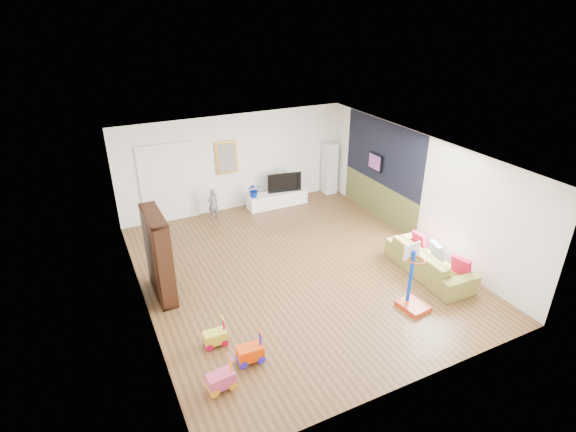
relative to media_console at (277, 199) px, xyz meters
name	(u,v)px	position (x,y,z in m)	size (l,w,h in m)	color
floor	(296,269)	(-1.08, -3.31, -0.21)	(6.50, 7.50, 0.00)	brown
ceiling	(297,153)	(-1.08, -3.31, 2.49)	(6.50, 7.50, 0.00)	white
wall_back	(235,163)	(-1.08, 0.44, 1.14)	(6.50, 0.00, 2.70)	white
wall_front	(415,317)	(-1.08, -7.06, 1.14)	(6.50, 0.00, 2.70)	silver
wall_left	(138,249)	(-4.33, -3.31, 1.14)	(0.00, 7.50, 2.70)	white
wall_right	(417,189)	(2.17, -3.31, 1.14)	(0.00, 7.50, 2.70)	silver
navy_accent	(383,153)	(2.16, -1.91, 1.64)	(0.01, 3.20, 1.70)	black
olive_wainscot	(378,200)	(2.16, -1.91, 0.29)	(0.01, 3.20, 1.00)	brown
doorway	(168,184)	(-2.98, 0.40, 0.84)	(1.45, 0.06, 2.10)	white
painting_back	(227,157)	(-1.33, 0.40, 1.34)	(0.62, 0.06, 0.92)	gold
artwork_right	(375,162)	(2.09, -1.71, 1.34)	(0.04, 0.56, 0.46)	#7F3F8C
media_console	(277,199)	(0.00, 0.00, 0.00)	(1.77, 0.44, 0.41)	white
tall_cabinet	(330,168)	(1.87, 0.20, 0.59)	(0.37, 0.37, 1.59)	silver
bookshelf	(159,255)	(-3.93, -2.93, 0.70)	(0.32, 1.24, 1.81)	#32190D
sofa	(429,261)	(1.46, -4.74, 0.11)	(2.14, 0.84, 0.63)	olive
basketball_hoop	(417,279)	(0.34, -5.57, 0.47)	(0.47, 0.57, 1.35)	#B33113
ride_on_yellow	(215,333)	(-3.44, -4.87, 0.05)	(0.39, 0.24, 0.52)	yellow
ride_on_orange	(250,348)	(-3.05, -5.51, 0.08)	(0.43, 0.27, 0.57)	#FB4200
ride_on_pink	(220,375)	(-3.67, -5.85, 0.07)	(0.42, 0.26, 0.56)	#D53B6D
child	(213,204)	(-1.93, -0.01, 0.23)	(0.32, 0.21, 0.87)	slate
tv	(284,181)	(0.24, 0.05, 0.49)	(0.99, 0.13, 0.57)	black
vase_plant	(254,190)	(-0.72, -0.02, 0.42)	(0.38, 0.33, 0.42)	#041F93
pillow_left	(461,266)	(1.69, -5.39, 0.29)	(0.11, 0.40, 0.40)	red
pillow_center	(437,251)	(1.66, -4.72, 0.29)	(0.10, 0.40, 0.40)	silver
pillow_right	(419,239)	(1.67, -4.12, 0.29)	(0.09, 0.35, 0.35)	#AC1140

